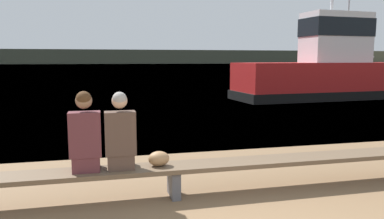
# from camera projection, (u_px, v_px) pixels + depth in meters

# --- Properties ---
(water_surface) EXTENTS (240.00, 240.00, 0.00)m
(water_surface) POSITION_uv_depth(u_px,v_px,m) (105.00, 65.00, 123.09)
(water_surface) COLOR #5684A3
(water_surface) RESTS_ON ground
(far_shoreline) EXTENTS (600.00, 12.00, 5.87)m
(far_shoreline) POSITION_uv_depth(u_px,v_px,m) (104.00, 57.00, 157.95)
(far_shoreline) COLOR #424738
(far_shoreline) RESTS_ON ground
(bench_main) EXTENTS (8.21, 0.49, 0.44)m
(bench_main) POSITION_uv_depth(u_px,v_px,m) (174.00, 170.00, 5.14)
(bench_main) COLOR brown
(bench_main) RESTS_ON ground
(person_left) EXTENTS (0.40, 0.37, 1.05)m
(person_left) POSITION_uv_depth(u_px,v_px,m) (85.00, 136.00, 4.80)
(person_left) COLOR #56282D
(person_left) RESTS_ON bench_main
(person_right) EXTENTS (0.40, 0.37, 1.03)m
(person_right) POSITION_uv_depth(u_px,v_px,m) (120.00, 136.00, 4.90)
(person_right) COLOR #4C382D
(person_right) RESTS_ON bench_main
(shopping_bag) EXTENTS (0.29, 0.23, 0.20)m
(shopping_bag) POSITION_uv_depth(u_px,v_px,m) (159.00, 159.00, 5.09)
(shopping_bag) COLOR #9E754C
(shopping_bag) RESTS_ON bench_main
(tugboat_red) EXTENTS (9.27, 3.37, 6.33)m
(tugboat_red) POSITION_uv_depth(u_px,v_px,m) (328.00, 72.00, 18.05)
(tugboat_red) COLOR #A81919
(tugboat_red) RESTS_ON water_surface
(moored_sailboat) EXTENTS (9.51, 4.23, 7.39)m
(moored_sailboat) POSITION_uv_depth(u_px,v_px,m) (351.00, 77.00, 27.26)
(moored_sailboat) COLOR silver
(moored_sailboat) RESTS_ON water_surface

